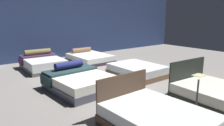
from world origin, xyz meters
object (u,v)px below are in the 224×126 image
at_px(price_sign, 197,100).
at_px(bed_0, 157,119).
at_px(bed_3, 137,71).
at_px(bed_5, 90,58).
at_px(bed_1, 219,95).
at_px(bed_4, 43,63).
at_px(bed_2, 80,81).

bearing_deg(price_sign, bed_0, 173.34).
bearing_deg(price_sign, bed_3, 68.59).
xyz_separation_m(bed_0, bed_5, (2.27, 6.07, -0.03)).
xyz_separation_m(bed_1, bed_4, (-2.28, 6.17, 0.04)).
xyz_separation_m(bed_2, price_sign, (1.16, -3.11, 0.11)).
distance_m(bed_2, price_sign, 3.32).
xyz_separation_m(bed_1, price_sign, (-1.12, -0.05, 0.15)).
bearing_deg(bed_0, bed_1, -3.52).
relative_size(bed_1, bed_5, 1.02).
relative_size(bed_0, bed_1, 0.98).
relative_size(bed_1, bed_4, 1.06).
height_order(bed_2, bed_5, bed_2).
bearing_deg(bed_1, bed_5, 93.26).
bearing_deg(bed_1, bed_0, -178.98).
height_order(bed_1, bed_4, bed_1).
height_order(bed_2, price_sign, price_sign).
bearing_deg(bed_2, bed_1, -56.38).
relative_size(bed_5, price_sign, 2.22).
xyz_separation_m(bed_2, bed_5, (2.28, 3.10, -0.06)).
bearing_deg(bed_3, price_sign, -111.27).
distance_m(bed_2, bed_4, 3.11).
relative_size(bed_0, bed_3, 1.10).
bearing_deg(bed_4, bed_5, 1.98).
xyz_separation_m(bed_2, bed_3, (2.37, -0.03, -0.05)).
distance_m(bed_0, bed_2, 2.97).
relative_size(bed_0, bed_2, 1.03).
height_order(bed_0, price_sign, price_sign).
height_order(bed_3, bed_5, bed_5).
bearing_deg(bed_0, bed_5, 68.11).
height_order(bed_5, price_sign, price_sign).
height_order(bed_0, bed_1, bed_1).
distance_m(bed_1, price_sign, 1.13).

